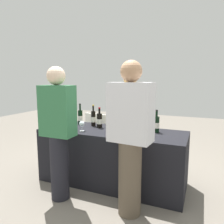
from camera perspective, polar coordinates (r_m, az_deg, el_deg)
name	(u,v)px	position (r m, az deg, el deg)	size (l,w,h in m)	color
ground_plane	(112,182)	(3.19, 0.00, -17.88)	(12.00, 12.00, 0.00)	slate
tasting_table	(112,157)	(3.04, 0.00, -11.63)	(1.95, 0.72, 0.74)	black
wine_bottle_0	(80,117)	(3.33, -8.35, -1.33)	(0.07, 0.07, 0.32)	black
wine_bottle_1	(93,118)	(3.19, -4.93, -1.66)	(0.07, 0.07, 0.32)	black
wine_bottle_2	(99,120)	(3.08, -3.31, -2.21)	(0.08, 0.08, 0.29)	black
wine_bottle_3	(111,119)	(3.05, -0.23, -1.94)	(0.08, 0.08, 0.34)	black
wine_bottle_4	(122,121)	(2.96, 2.64, -2.33)	(0.06, 0.06, 0.33)	black
wine_bottle_5	(143,123)	(2.88, 8.13, -2.83)	(0.07, 0.07, 0.32)	black
wine_bottle_6	(156,124)	(2.86, 11.58, -3.16)	(0.08, 0.08, 0.30)	black
wine_glass_0	(72,121)	(3.05, -10.48, -2.43)	(0.07, 0.07, 0.15)	silver
wine_glass_1	(82,124)	(2.90, -7.92, -3.17)	(0.07, 0.07, 0.14)	silver
wine_glass_2	(115,125)	(2.74, 0.70, -3.51)	(0.07, 0.07, 0.15)	silver
wine_glass_3	(126,128)	(2.67, 3.61, -4.14)	(0.07, 0.07, 0.14)	silver
wine_glass_4	(133,129)	(2.63, 5.57, -4.42)	(0.07, 0.07, 0.13)	silver
server_pouring	(130,117)	(3.47, 4.67, -1.35)	(0.44, 0.28, 1.54)	#3F3351
guest_0	(58,130)	(2.59, -13.97, -4.53)	(0.39, 0.21, 1.57)	black
guest_1	(130,135)	(2.22, 4.85, -6.12)	(0.46, 0.28, 1.61)	brown
menu_board	(97,135)	(4.10, -3.84, -5.95)	(0.55, 0.03, 0.79)	white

